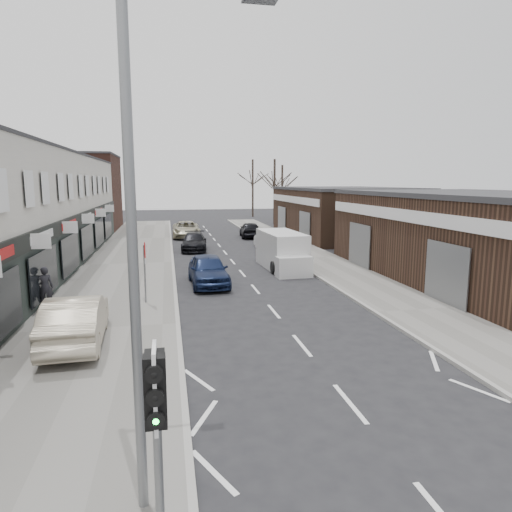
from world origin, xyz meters
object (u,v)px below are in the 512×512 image
parked_car_left_b (194,242)px  parked_car_right_b (250,230)px  parked_car_left_c (186,229)px  traffic_light (156,407)px  parked_car_left_a (208,270)px  white_van (282,251)px  parked_car_right_a (269,241)px  pedestrian (45,287)px  sedan_on_pavement (76,320)px  street_lamp (144,227)px  warning_sign (145,255)px

parked_car_left_b → parked_car_right_b: (5.70, 7.26, 0.08)m
parked_car_left_c → parked_car_right_b: (5.95, -1.20, -0.01)m
traffic_light → parked_car_left_a: size_ratio=0.67×
white_van → parked_car_right_a: bearing=80.9°
parked_car_left_a → parked_car_left_c: size_ratio=0.84×
pedestrian → parked_car_left_c: 25.04m
parked_car_left_c → parked_car_left_b: bearing=-87.3°
sedan_on_pavement → white_van: bearing=-132.9°
pedestrian → parked_car_left_b: 17.14m
parked_car_left_a → parked_car_left_b: 12.17m
parked_car_right_b → parked_car_left_a: bearing=78.7°
traffic_light → sedan_on_pavement: size_ratio=0.64×
parked_car_left_a → parked_car_right_a: 12.64m
white_van → parked_car_left_a: 6.06m
parked_car_left_b → parked_car_left_c: parked_car_left_c is taller
street_lamp → parked_car_right_a: bearing=73.7°
warning_sign → pedestrian: (-4.04, -0.08, -1.21)m
parked_car_left_b → parked_car_left_c: bearing=96.4°
traffic_light → white_van: (7.05, 21.02, -1.36)m
warning_sign → parked_car_left_c: warning_sign is taller
traffic_light → street_lamp: (-0.13, 1.22, 2.20)m
white_van → parked_car_left_b: size_ratio=1.26×
street_lamp → warning_sign: street_lamp is taller
parked_car_left_b → parked_car_right_b: bearing=56.6°
parked_car_left_a → parked_car_right_a: parked_car_left_a is taller
parked_car_left_b → parked_car_left_c: size_ratio=0.84×
warning_sign → pedestrian: 4.22m
street_lamp → white_van: street_lamp is taller
warning_sign → parked_car_right_a: bearing=59.5°
parked_car_left_c → parked_car_right_b: size_ratio=1.25×
traffic_light → parked_car_right_a: size_ratio=0.70×
white_van → sedan_on_pavement: 15.32m
sedan_on_pavement → pedestrian: (-2.03, 4.67, 0.07)m
traffic_light → parked_car_left_a: bearing=82.8°
parked_car_right_b → warning_sign: bearing=74.3°
white_van → parked_car_right_b: (0.85, 15.82, -0.31)m
traffic_light → white_van: 22.22m
white_van → pedestrian: 13.81m
white_van → parked_car_left_c: (-5.10, 17.02, -0.29)m
white_van → parked_car_left_c: size_ratio=1.06×
pedestrian → parked_car_right_a: (12.70, 14.75, -0.26)m
street_lamp → sedan_on_pavement: 9.24m
white_van → parked_car_left_b: bearing=116.8°
warning_sign → pedestrian: warning_sign is taller
sedan_on_pavement → pedestrian: size_ratio=2.77×
parked_car_right_a → parked_car_left_b: bearing=-9.1°
warning_sign → parked_car_left_a: bearing=48.9°
street_lamp → parked_car_left_a: size_ratio=1.73×
parked_car_left_a → parked_car_right_a: bearing=61.4°
pedestrian → parked_car_right_a: bearing=-139.9°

